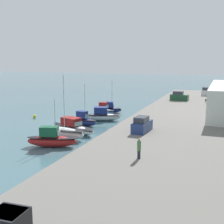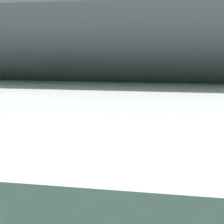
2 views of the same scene
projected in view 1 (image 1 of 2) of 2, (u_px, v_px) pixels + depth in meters
The scene contains 16 objects.
ground_plane at pixel (67, 122), 56.81m from camera, with size 320.00×320.00×0.00m, color #476B75.
quay_promenade at pixel (207, 128), 48.36m from camera, with size 99.49×25.90×1.41m.
moored_boat_0 at pixel (110, 109), 65.93m from camera, with size 3.29×5.20×6.82m.
moored_boat_1 at pixel (104, 111), 61.33m from camera, with size 1.94×4.20×2.89m.
moored_boat_2 at pixel (102, 116), 57.54m from camera, with size 4.30×7.14×2.55m.
moored_boat_3 at pixel (83, 120), 53.31m from camera, with size 2.42×5.27×7.12m.
moored_boat_4 at pixel (73, 127), 48.28m from camera, with size 5.08×8.86×2.39m.
moored_boat_5 at pixel (62, 132), 44.98m from camera, with size 3.31×7.95×9.22m.
moored_boat_6 at pixel (51, 139), 40.81m from camera, with size 3.75×6.94×6.26m.
parked_car_0 at pixel (206, 92), 84.54m from camera, with size 4.28×1.99×2.16m.
parked_car_1 at pixel (142, 125), 43.09m from camera, with size 4.32×2.11×2.16m.
parked_car_2 at pixel (179, 96), 74.16m from camera, with size 2.13×4.33×2.16m.
person_on_quay at pixel (139, 148), 31.58m from camera, with size 0.40×0.40×2.14m.
dog_on_quay at pixel (206, 100), 71.56m from camera, with size 0.84×0.66×0.68m.
mooring_buoy_0 at pixel (100, 107), 70.94m from camera, with size 0.64×0.64×0.64m.
mooring_buoy_1 at pixel (35, 116), 60.13m from camera, with size 0.64×0.64×0.64m.
Camera 1 is at (49.35, 26.95, 11.65)m, focal length 50.00 mm.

